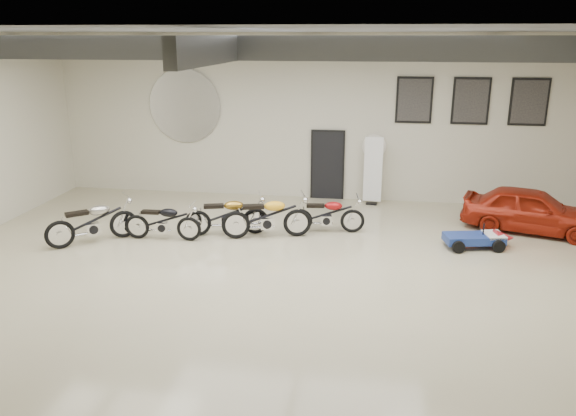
% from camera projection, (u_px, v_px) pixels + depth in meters
% --- Properties ---
extents(floor, '(16.00, 12.00, 0.01)m').
position_uv_depth(floor, '(279.00, 273.00, 12.12)').
color(floor, tan).
rests_on(floor, ground).
extents(ceiling, '(16.00, 12.00, 0.01)m').
position_uv_depth(ceiling, '(278.00, 30.00, 10.65)').
color(ceiling, slate).
rests_on(ceiling, back_wall).
extents(back_wall, '(16.00, 0.02, 5.00)m').
position_uv_depth(back_wall, '(312.00, 118.00, 17.05)').
color(back_wall, beige).
rests_on(back_wall, floor).
extents(ceiling_beams, '(15.80, 11.80, 0.32)m').
position_uv_depth(ceiling_beams, '(278.00, 44.00, 10.72)').
color(ceiling_beams, slate).
rests_on(ceiling_beams, ceiling).
extents(door, '(0.92, 0.08, 2.10)m').
position_uv_depth(door, '(327.00, 166.00, 17.36)').
color(door, black).
rests_on(door, back_wall).
extents(logo_plaque, '(2.30, 0.06, 1.16)m').
position_uv_depth(logo_plaque, '(185.00, 106.00, 17.50)').
color(logo_plaque, silver).
rests_on(logo_plaque, back_wall).
extents(poster_left, '(1.05, 0.08, 1.35)m').
position_uv_depth(poster_left, '(414.00, 100.00, 16.40)').
color(poster_left, black).
rests_on(poster_left, back_wall).
extents(poster_mid, '(1.05, 0.08, 1.35)m').
position_uv_depth(poster_mid, '(471.00, 101.00, 16.16)').
color(poster_mid, black).
rests_on(poster_mid, back_wall).
extents(poster_right, '(1.05, 0.08, 1.35)m').
position_uv_depth(poster_right, '(529.00, 102.00, 15.93)').
color(poster_right, black).
rests_on(poster_right, back_wall).
extents(oil_sign, '(0.72, 0.10, 0.72)m').
position_uv_depth(oil_sign, '(374.00, 146.00, 16.96)').
color(oil_sign, white).
rests_on(oil_sign, back_wall).
extents(banner_stand, '(0.56, 0.27, 2.00)m').
position_uv_depth(banner_stand, '(373.00, 172.00, 16.74)').
color(banner_stand, white).
rests_on(banner_stand, floor).
extents(motorcycle_silver, '(2.10, 1.92, 1.13)m').
position_uv_depth(motorcycle_silver, '(92.00, 221.00, 13.70)').
color(motorcycle_silver, silver).
rests_on(motorcycle_silver, floor).
extents(motorcycle_black, '(1.93, 0.65, 1.00)m').
position_uv_depth(motorcycle_black, '(162.00, 221.00, 13.95)').
color(motorcycle_black, silver).
rests_on(motorcycle_black, floor).
extents(motorcycle_gold, '(2.19, 1.20, 1.09)m').
position_uv_depth(motorcycle_gold, '(227.00, 215.00, 14.28)').
color(motorcycle_gold, silver).
rests_on(motorcycle_gold, floor).
extents(motorcycle_yellow, '(2.32, 1.25, 1.15)m').
position_uv_depth(motorcycle_yellow, '(267.00, 216.00, 14.08)').
color(motorcycle_yellow, silver).
rests_on(motorcycle_yellow, floor).
extents(motorcycle_red, '(1.98, 0.82, 1.00)m').
position_uv_depth(motorcycle_red, '(327.00, 214.00, 14.48)').
color(motorcycle_red, silver).
rests_on(motorcycle_red, floor).
extents(go_kart, '(1.83, 1.10, 0.62)m').
position_uv_depth(go_kart, '(480.00, 235.00, 13.47)').
color(go_kart, navy).
rests_on(go_kart, floor).
extents(vintage_car, '(2.31, 3.67, 1.16)m').
position_uv_depth(vintage_car, '(531.00, 210.00, 14.53)').
color(vintage_car, maroon).
rests_on(vintage_car, floor).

